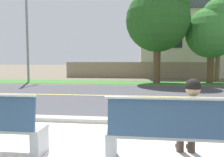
# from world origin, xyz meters

# --- Properties ---
(ground_plane) EXTENTS (140.00, 140.00, 0.00)m
(ground_plane) POSITION_xyz_m (0.00, 8.00, 0.00)
(ground_plane) COLOR #665B4C
(sidewalk_pavement) EXTENTS (44.00, 3.60, 0.01)m
(sidewalk_pavement) POSITION_xyz_m (0.00, 0.40, 0.01)
(sidewalk_pavement) COLOR beige
(sidewalk_pavement) RESTS_ON ground_plane
(curb_edge) EXTENTS (44.00, 0.30, 0.11)m
(curb_edge) POSITION_xyz_m (0.00, 2.35, 0.06)
(curb_edge) COLOR #ADA89E
(curb_edge) RESTS_ON ground_plane
(street_asphalt) EXTENTS (52.00, 8.00, 0.01)m
(street_asphalt) POSITION_xyz_m (0.00, 6.50, 0.00)
(street_asphalt) COLOR #424247
(street_asphalt) RESTS_ON ground_plane
(road_centre_line) EXTENTS (48.00, 0.14, 0.01)m
(road_centre_line) POSITION_xyz_m (0.00, 6.50, 0.01)
(road_centre_line) COLOR #E0CC4C
(road_centre_line) RESTS_ON ground_plane
(far_verge_grass) EXTENTS (48.00, 2.80, 0.02)m
(far_verge_grass) POSITION_xyz_m (0.00, 12.29, 0.01)
(far_verge_grass) COLOR #38702D
(far_verge_grass) RESTS_ON ground_plane
(bench_right) EXTENTS (2.04, 0.48, 1.01)m
(bench_right) POSITION_xyz_m (1.53, 0.32, 0.46)
(bench_right) COLOR #9EA0A8
(bench_right) RESTS_ON ground_plane
(seated_person_olive) EXTENTS (0.52, 0.68, 1.25)m
(seated_person_olive) POSITION_xyz_m (1.76, 0.50, 0.68)
(seated_person_olive) COLOR #47382D
(seated_person_olive) RESTS_ON ground_plane
(streetlamp) EXTENTS (0.24, 2.10, 7.36)m
(streetlamp) POSITION_xyz_m (-6.72, 12.09, 4.19)
(streetlamp) COLOR gray
(streetlamp) RESTS_ON ground_plane
(shade_tree_far_left) EXTENTS (4.20, 4.20, 6.92)m
(shade_tree_far_left) POSITION_xyz_m (2.37, 12.17, 4.50)
(shade_tree_far_left) COLOR brown
(shade_tree_far_left) RESTS_ON ground_plane
(shade_tree_left) EXTENTS (3.39, 3.39, 5.59)m
(shade_tree_left) POSITION_xyz_m (5.93, 12.64, 3.62)
(shade_tree_left) COLOR brown
(shade_tree_left) RESTS_ON ground_plane
(garden_wall) EXTENTS (13.00, 0.36, 1.40)m
(garden_wall) POSITION_xyz_m (1.02, 16.75, 0.70)
(garden_wall) COLOR gray
(garden_wall) RESTS_ON ground_plane
(house_across_street) EXTENTS (11.58, 6.91, 6.55)m
(house_across_street) POSITION_xyz_m (6.57, 19.95, 3.32)
(house_across_street) COLOR beige
(house_across_street) RESTS_ON ground_plane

